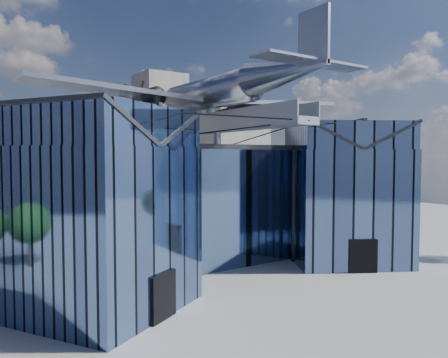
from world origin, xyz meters
TOP-DOWN VIEW (x-y plane):
  - ground_plane at (0.00, 0.00)m, footprint 120.00×120.00m
  - museum at (0.00, 5.82)m, footprint 32.88×24.50m
  - bg_towers at (1.45, 50.49)m, footprint 77.00×24.50m
  - tree_side_e at (32.29, 14.27)m, footprint 3.01×3.01m

SIDE VIEW (x-z plane):
  - ground_plane at x=0.00m, z-range 0.00..0.00m
  - tree_side_e at x=32.29m, z-range 0.82..5.43m
  - museum at x=0.00m, z-range -3.26..14.34m
  - bg_towers at x=1.45m, z-range -2.99..23.01m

